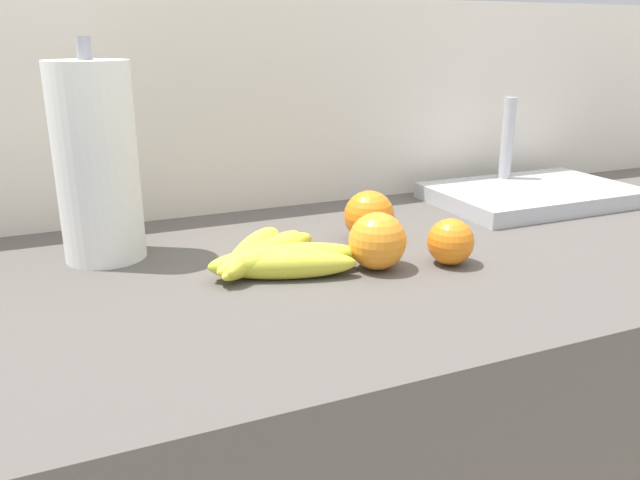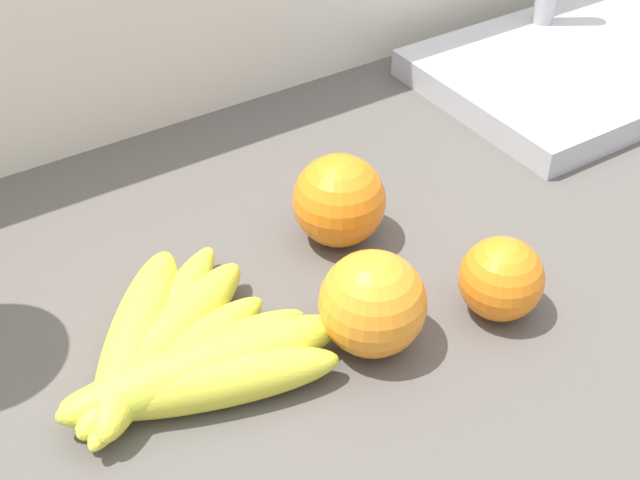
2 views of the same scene
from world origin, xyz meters
name	(u,v)px [view 1 (image 1 of 2)]	position (x,y,z in m)	size (l,w,h in m)	color
wall_back	(353,318)	(0.00, 0.35, 0.65)	(2.12, 0.06, 1.30)	silver
banana_bunch	(273,257)	(-0.30, 0.01, 0.95)	(0.21, 0.20, 0.04)	gold
orange_far_right	(451,242)	(-0.06, -0.07, 0.96)	(0.07, 0.07, 0.07)	orange
orange_back_right	(369,216)	(-0.11, 0.08, 0.97)	(0.08, 0.08, 0.08)	orange
orange_right	(377,241)	(-0.16, -0.04, 0.97)	(0.08, 0.08, 0.08)	orange
paper_towel_roll	(97,163)	(-0.50, 0.16, 1.07)	(0.11, 0.11, 0.31)	white
sink_basin	(531,193)	(0.29, 0.17, 0.94)	(0.38, 0.25, 0.19)	#B7BABF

